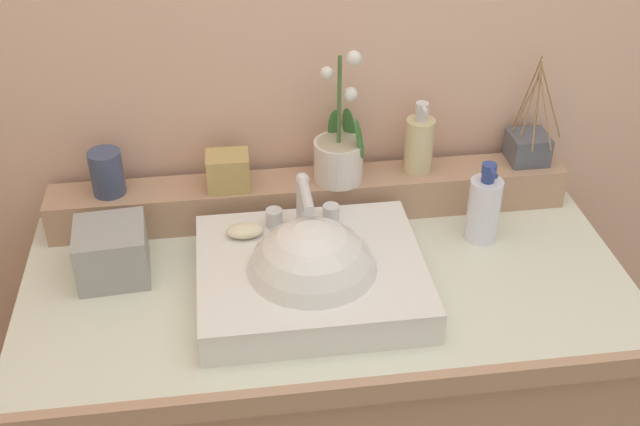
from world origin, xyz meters
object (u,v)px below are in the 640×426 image
sink_basin (312,280)px  tissue_box (112,252)px  soap_bar (245,231)px  lotion_bottle (484,208)px  potted_plant (339,152)px  trinket_box (228,171)px  reed_diffuser (528,146)px  tumbler_cup (107,173)px  soap_dispenser (419,143)px

sink_basin → tissue_box: (-0.36, 0.11, 0.02)m
soap_bar → lotion_bottle: 0.48m
soap_bar → potted_plant: 0.26m
trinket_box → reed_diffuser: bearing=3.3°
soap_bar → lotion_bottle: size_ratio=0.41×
trinket_box → tissue_box: trinket_box is taller
soap_bar → tumbler_cup: size_ratio=0.76×
potted_plant → trinket_box: 0.23m
tissue_box → soap_bar: bearing=-0.4°
lotion_bottle → sink_basin: bearing=-160.1°
potted_plant → reed_diffuser: size_ratio=1.19×
potted_plant → tissue_box: (-0.45, -0.15, -0.10)m
soap_dispenser → trinket_box: bearing=-178.3°
soap_dispenser → reed_diffuser: size_ratio=0.65×
soap_bar → soap_dispenser: 0.41m
soap_bar → soap_dispenser: (0.37, 0.16, 0.07)m
tumbler_cup → trinket_box: size_ratio=1.09×
sink_basin → trinket_box: 0.30m
lotion_bottle → tumbler_cup: bearing=169.7°
potted_plant → tissue_box: bearing=-162.0°
lotion_bottle → tissue_box: (-0.72, -0.02, -0.02)m
potted_plant → sink_basin: bearing=-109.3°
reed_diffuser → lotion_bottle: 0.21m
trinket_box → tissue_box: (-0.23, -0.15, -0.07)m
sink_basin → reed_diffuser: bearing=29.0°
trinket_box → lotion_bottle: bearing=-12.7°
trinket_box → sink_basin: bearing=-60.6°
potted_plant → soap_dispenser: 0.17m
sink_basin → trinket_box: (-0.14, 0.25, 0.09)m
soap_bar → tumbler_cup: tumbler_cup is taller
tumbler_cup → sink_basin: bearing=-35.3°
soap_bar → trinket_box: bearing=98.9°
potted_plant → tumbler_cup: (-0.46, 0.01, -0.02)m
sink_basin → lotion_bottle: bearing=19.9°
soap_bar → reed_diffuser: bearing=15.5°
reed_diffuser → lotion_bottle: reed_diffuser is taller
potted_plant → reed_diffuser: (0.41, 0.02, -0.03)m
potted_plant → trinket_box: potted_plant is taller
soap_bar → reed_diffuser: 0.64m
tumbler_cup → trinket_box: tumbler_cup is taller
tumbler_cup → tissue_box: (0.01, -0.16, -0.08)m
sink_basin → tissue_box: size_ratio=3.16×
tumbler_cup → trinket_box: (0.24, -0.01, -0.01)m
potted_plant → reed_diffuser: potted_plant is taller
soap_bar → potted_plant: potted_plant is taller
soap_bar → lotion_bottle: lotion_bottle is taller
sink_basin → trinket_box: bearing=118.1°
tumbler_cup → reed_diffuser: reed_diffuser is taller
potted_plant → tumbler_cup: potted_plant is taller
potted_plant → soap_dispenser: size_ratio=1.83×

